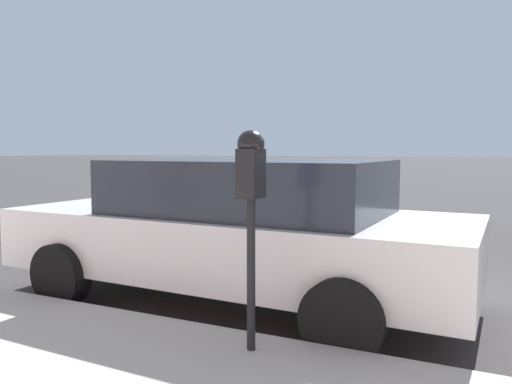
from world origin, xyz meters
The scene contains 3 objects.
ground_plane centered at (0.00, 0.00, 0.00)m, with size 220.00×220.00×0.00m, color #3D3A3A.
parking_meter centered at (-2.51, 0.30, 1.34)m, with size 0.21×0.19×1.55m.
car_white centered at (-1.10, 1.14, 0.78)m, with size 2.20×4.78×1.47m.
Camera 1 is at (-5.60, -1.20, 1.57)m, focal length 35.00 mm.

